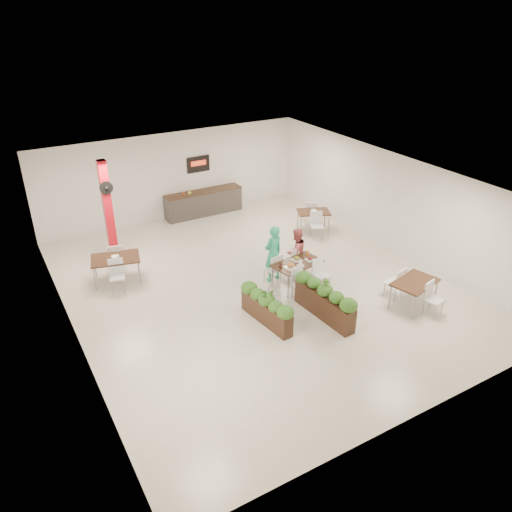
{
  "coord_description": "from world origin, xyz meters",
  "views": [
    {
      "loc": [
        -6.18,
        -10.78,
        7.39
      ],
      "look_at": [
        -0.09,
        -0.24,
        1.1
      ],
      "focal_mm": 35.0,
      "sensor_mm": 36.0,
      "label": 1
    }
  ],
  "objects_px": {
    "side_table_c": "(415,285)",
    "planter_left": "(266,306)",
    "diner_man": "(273,254)",
    "diner_woman": "(296,251)",
    "planter_right": "(324,300)",
    "side_table_a": "(116,261)",
    "side_table_b": "(313,215)",
    "red_column": "(108,210)",
    "main_table": "(297,266)",
    "service_counter": "(204,202)"
  },
  "relations": [
    {
      "from": "side_table_c",
      "to": "planter_left",
      "type": "bearing_deg",
      "value": 147.54
    },
    {
      "from": "diner_man",
      "to": "diner_woman",
      "type": "bearing_deg",
      "value": 170.75
    },
    {
      "from": "planter_right",
      "to": "side_table_a",
      "type": "xyz_separation_m",
      "value": [
        -4.1,
        4.54,
        0.13
      ]
    },
    {
      "from": "side_table_a",
      "to": "side_table_b",
      "type": "xyz_separation_m",
      "value": [
        7.03,
        0.0,
        -0.02
      ]
    },
    {
      "from": "red_column",
      "to": "side_table_c",
      "type": "relative_size",
      "value": 1.91
    },
    {
      "from": "side_table_b",
      "to": "planter_left",
      "type": "bearing_deg",
      "value": -113.35
    },
    {
      "from": "planter_left",
      "to": "side_table_a",
      "type": "relative_size",
      "value": 1.12
    },
    {
      "from": "side_table_a",
      "to": "diner_woman",
      "type": "bearing_deg",
      "value": -10.69
    },
    {
      "from": "side_table_a",
      "to": "side_table_c",
      "type": "bearing_deg",
      "value": -25.04
    },
    {
      "from": "side_table_a",
      "to": "diner_man",
      "type": "bearing_deg",
      "value": -14.95
    },
    {
      "from": "main_table",
      "to": "side_table_b",
      "type": "bearing_deg",
      "value": 47.28
    },
    {
      "from": "planter_left",
      "to": "side_table_b",
      "type": "relative_size",
      "value": 1.13
    },
    {
      "from": "planter_right",
      "to": "red_column",
      "type": "bearing_deg",
      "value": 121.96
    },
    {
      "from": "service_counter",
      "to": "diner_woman",
      "type": "bearing_deg",
      "value": -85.41
    },
    {
      "from": "red_column",
      "to": "diner_man",
      "type": "distance_m",
      "value": 5.28
    },
    {
      "from": "side_table_a",
      "to": "service_counter",
      "type": "bearing_deg",
      "value": 52.25
    },
    {
      "from": "diner_man",
      "to": "planter_right",
      "type": "xyz_separation_m",
      "value": [
        0.12,
        -2.31,
        -0.34
      ]
    },
    {
      "from": "service_counter",
      "to": "side_table_a",
      "type": "bearing_deg",
      "value": -142.08
    },
    {
      "from": "service_counter",
      "to": "side_table_b",
      "type": "distance_m",
      "value": 4.32
    },
    {
      "from": "planter_right",
      "to": "side_table_c",
      "type": "distance_m",
      "value": 2.5
    },
    {
      "from": "red_column",
      "to": "planter_right",
      "type": "relative_size",
      "value": 1.5
    },
    {
      "from": "diner_man",
      "to": "side_table_a",
      "type": "distance_m",
      "value": 4.56
    },
    {
      "from": "service_counter",
      "to": "side_table_c",
      "type": "xyz_separation_m",
      "value": [
        2.15,
        -8.69,
        0.14
      ]
    },
    {
      "from": "red_column",
      "to": "main_table",
      "type": "distance_m",
      "value": 6.05
    },
    {
      "from": "diner_woman",
      "to": "side_table_a",
      "type": "height_order",
      "value": "diner_woman"
    },
    {
      "from": "diner_woman",
      "to": "diner_man",
      "type": "bearing_deg",
      "value": -9.25
    },
    {
      "from": "service_counter",
      "to": "main_table",
      "type": "xyz_separation_m",
      "value": [
        0.04,
        -6.26,
        0.14
      ]
    },
    {
      "from": "service_counter",
      "to": "diner_man",
      "type": "height_order",
      "value": "service_counter"
    },
    {
      "from": "side_table_b",
      "to": "red_column",
      "type": "bearing_deg",
      "value": -168.7
    },
    {
      "from": "planter_left",
      "to": "side_table_a",
      "type": "bearing_deg",
      "value": 123.6
    },
    {
      "from": "service_counter",
      "to": "planter_left",
      "type": "xyz_separation_m",
      "value": [
        -1.65,
        -7.39,
        0.01
      ]
    },
    {
      "from": "planter_left",
      "to": "planter_right",
      "type": "relative_size",
      "value": 0.88
    },
    {
      "from": "service_counter",
      "to": "side_table_c",
      "type": "height_order",
      "value": "service_counter"
    },
    {
      "from": "side_table_a",
      "to": "side_table_b",
      "type": "distance_m",
      "value": 7.03
    },
    {
      "from": "service_counter",
      "to": "diner_man",
      "type": "relative_size",
      "value": 1.76
    },
    {
      "from": "diner_man",
      "to": "side_table_b",
      "type": "distance_m",
      "value": 3.79
    },
    {
      "from": "diner_man",
      "to": "main_table",
      "type": "bearing_deg",
      "value": 111.54
    },
    {
      "from": "planter_left",
      "to": "service_counter",
      "type": "bearing_deg",
      "value": 77.39
    },
    {
      "from": "diner_woman",
      "to": "side_table_b",
      "type": "xyz_separation_m",
      "value": [
        2.26,
        2.23,
        -0.1
      ]
    },
    {
      "from": "diner_woman",
      "to": "planter_left",
      "type": "height_order",
      "value": "diner_woman"
    },
    {
      "from": "red_column",
      "to": "planter_left",
      "type": "bearing_deg",
      "value": -67.01
    },
    {
      "from": "service_counter",
      "to": "main_table",
      "type": "bearing_deg",
      "value": -89.63
    },
    {
      "from": "planter_left",
      "to": "side_table_c",
      "type": "distance_m",
      "value": 4.02
    },
    {
      "from": "red_column",
      "to": "side_table_b",
      "type": "bearing_deg",
      "value": -12.63
    },
    {
      "from": "planter_right",
      "to": "side_table_c",
      "type": "xyz_separation_m",
      "value": [
        2.38,
        -0.77,
        0.11
      ]
    },
    {
      "from": "planter_right",
      "to": "side_table_c",
      "type": "bearing_deg",
      "value": -18.03
    },
    {
      "from": "diner_man",
      "to": "service_counter",
      "type": "bearing_deg",
      "value": -102.83
    },
    {
      "from": "main_table",
      "to": "planter_left",
      "type": "distance_m",
      "value": 2.04
    },
    {
      "from": "diner_man",
      "to": "planter_left",
      "type": "relative_size",
      "value": 0.91
    },
    {
      "from": "service_counter",
      "to": "planter_right",
      "type": "bearing_deg",
      "value": -91.64
    }
  ]
}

